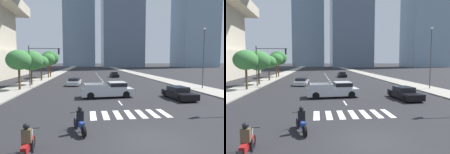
% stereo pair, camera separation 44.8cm
% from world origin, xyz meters
% --- Properties ---
extents(ground_plane, '(800.00, 800.00, 0.00)m').
position_xyz_m(ground_plane, '(0.00, 0.00, 0.00)').
color(ground_plane, '#232326').
extents(sidewalk_east, '(4.00, 260.00, 0.15)m').
position_xyz_m(sidewalk_east, '(12.96, 30.00, 0.07)').
color(sidewalk_east, gray).
rests_on(sidewalk_east, ground).
extents(sidewalk_west, '(4.00, 260.00, 0.15)m').
position_xyz_m(sidewalk_west, '(-12.96, 30.00, 0.07)').
color(sidewalk_west, gray).
rests_on(sidewalk_west, ground).
extents(crosswalk_near, '(5.85, 2.43, 0.01)m').
position_xyz_m(crosswalk_near, '(0.00, 4.93, 0.00)').
color(crosswalk_near, silver).
rests_on(crosswalk_near, ground).
extents(lane_divider_center, '(0.14, 50.00, 0.01)m').
position_xyz_m(lane_divider_center, '(0.00, 32.93, 0.00)').
color(lane_divider_center, silver).
rests_on(lane_divider_center, ground).
extents(motorcycle_lead, '(0.96, 2.08, 1.49)m').
position_xyz_m(motorcycle_lead, '(-3.55, 1.67, 0.58)').
color(motorcycle_lead, black).
rests_on(motorcycle_lead, ground).
extents(motorcycle_trailing, '(0.70, 2.23, 1.49)m').
position_xyz_m(motorcycle_trailing, '(-5.55, -0.95, 0.58)').
color(motorcycle_trailing, black).
rests_on(motorcycle_trailing, ground).
extents(pickup_truck, '(5.77, 2.44, 1.67)m').
position_xyz_m(pickup_truck, '(-0.63, 12.10, 0.81)').
color(pickup_truck, '#B7BABF').
rests_on(pickup_truck, ground).
extents(sedan_silver_0, '(2.31, 4.71, 1.20)m').
position_xyz_m(sedan_silver_0, '(-5.16, 23.59, 0.56)').
color(sedan_silver_0, '#B7BABF').
rests_on(sedan_silver_0, ground).
extents(sedan_black_1, '(1.90, 4.46, 1.29)m').
position_xyz_m(sedan_black_1, '(3.76, 39.17, 0.60)').
color(sedan_black_1, black).
rests_on(sedan_black_1, ground).
extents(sedan_black_2, '(2.17, 4.54, 1.28)m').
position_xyz_m(sedan_black_2, '(6.51, 10.19, 0.59)').
color(sedan_black_2, black).
rests_on(sedan_black_2, ground).
extents(traffic_signal_far, '(4.94, 0.28, 6.17)m').
position_xyz_m(traffic_signal_far, '(-10.06, 21.70, 4.39)').
color(traffic_signal_far, '#333335').
rests_on(traffic_signal_far, sidewalk_west).
extents(street_lamp_east, '(0.50, 0.24, 8.45)m').
position_xyz_m(street_lamp_east, '(13.26, 16.53, 4.98)').
color(street_lamp_east, '#3F3F42').
rests_on(street_lamp_east, sidewalk_east).
extents(street_tree_nearest, '(3.19, 3.19, 5.36)m').
position_xyz_m(street_tree_nearest, '(-12.16, 18.36, 4.13)').
color(street_tree_nearest, '#4C3823').
rests_on(street_tree_nearest, sidewalk_west).
extents(street_tree_second, '(3.84, 3.84, 5.58)m').
position_xyz_m(street_tree_second, '(-12.16, 24.08, 4.08)').
color(street_tree_second, '#4C3823').
rests_on(street_tree_second, sidewalk_west).
extents(street_tree_third, '(2.91, 2.91, 4.95)m').
position_xyz_m(street_tree_third, '(-12.16, 31.06, 3.84)').
color(street_tree_third, '#4C3823').
rests_on(street_tree_third, sidewalk_west).
extents(street_tree_fourth, '(3.30, 3.30, 5.71)m').
position_xyz_m(street_tree_fourth, '(-12.16, 38.24, 4.44)').
color(street_tree_fourth, '#4C3823').
rests_on(street_tree_fourth, sidewalk_west).
extents(street_tree_fifth, '(4.15, 4.15, 6.39)m').
position_xyz_m(street_tree_fifth, '(-12.16, 40.80, 4.77)').
color(street_tree_fifth, '#4C3823').
rests_on(street_tree_fifth, sidewalk_west).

